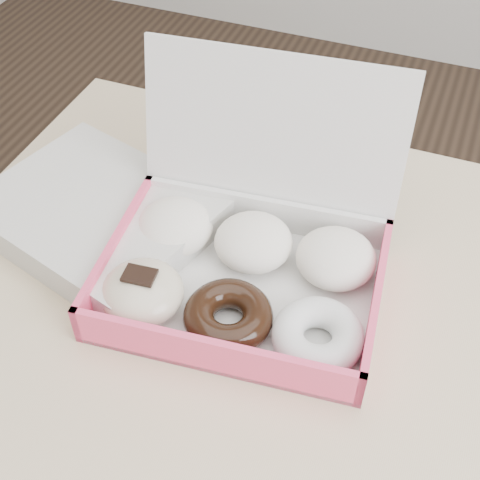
% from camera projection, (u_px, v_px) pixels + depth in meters
% --- Properties ---
extents(table, '(1.20, 0.80, 0.75)m').
position_uv_depth(table, '(405.00, 434.00, 0.73)').
color(table, '#D0AF88').
rests_on(table, ground).
extents(donut_box, '(0.33, 0.30, 0.22)m').
position_uv_depth(donut_box, '(243.00, 260.00, 0.75)').
color(donut_box, silver).
rests_on(donut_box, table).
extents(newspapers, '(0.32, 0.28, 0.04)m').
position_uv_depth(newspapers, '(98.00, 215.00, 0.83)').
color(newspapers, silver).
rests_on(newspapers, table).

